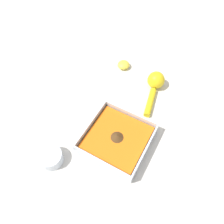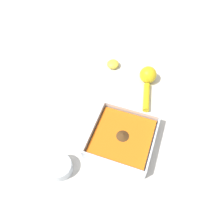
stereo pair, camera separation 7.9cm
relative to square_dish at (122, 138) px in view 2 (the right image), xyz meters
name	(u,v)px [view 2 (the right image)]	position (x,y,z in m)	size (l,w,h in m)	color
ground_plane	(117,135)	(-0.01, -0.02, -0.02)	(4.00, 4.00, 0.00)	beige
square_dish	(122,138)	(0.00, 0.00, 0.00)	(0.21, 0.21, 0.05)	silver
spice_bowl	(60,167)	(0.16, -0.16, 0.00)	(0.08, 0.08, 0.04)	silver
lemon_squeezer	(148,79)	(-0.28, 0.02, 0.01)	(0.20, 0.08, 0.07)	yellow
lemon_half	(113,64)	(-0.33, -0.15, 0.00)	(0.05, 0.05, 0.03)	yellow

